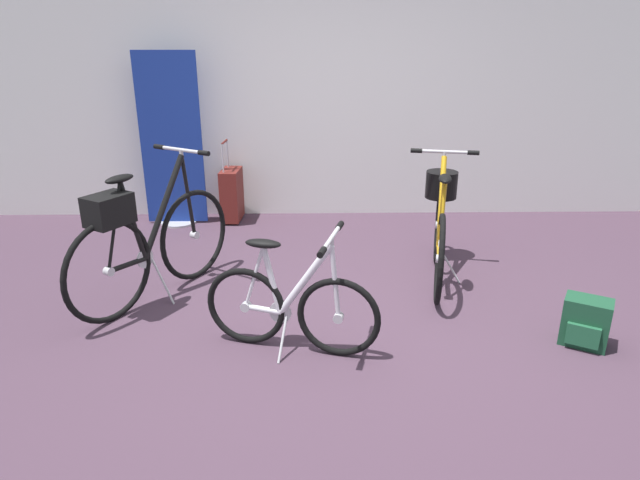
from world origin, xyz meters
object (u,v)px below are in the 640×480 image
(folding_bike_foreground, at_px, (291,305))
(display_bike_left, at_px, (440,221))
(display_bike_right, at_px, (146,240))
(backpack_on_floor, at_px, (586,323))
(rolling_suitcase, at_px, (232,194))
(floor_banner_stand, at_px, (172,150))

(folding_bike_foreground, xyz_separation_m, display_bike_left, (1.14, 1.13, 0.15))
(display_bike_left, height_order, display_bike_right, display_bike_right)
(display_bike_left, height_order, backpack_on_floor, display_bike_left)
(folding_bike_foreground, bearing_deg, backpack_on_floor, 0.53)
(rolling_suitcase, bearing_deg, floor_banner_stand, -173.14)
(floor_banner_stand, relative_size, display_bike_right, 1.28)
(display_bike_left, xyz_separation_m, display_bike_right, (-2.18, -0.44, 0.02))
(folding_bike_foreground, height_order, display_bike_right, display_bike_right)
(display_bike_right, xyz_separation_m, rolling_suitcase, (0.35, 1.82, -0.19))
(display_bike_right, bearing_deg, folding_bike_foreground, -33.66)
(folding_bike_foreground, distance_m, display_bike_right, 1.26)
(folding_bike_foreground, distance_m, backpack_on_floor, 1.83)
(folding_bike_foreground, relative_size, backpack_on_floor, 3.29)
(rolling_suitcase, xyz_separation_m, backpack_on_floor, (2.51, -2.50, -0.13))
(folding_bike_foreground, height_order, rolling_suitcase, rolling_suitcase)
(folding_bike_foreground, relative_size, display_bike_left, 0.77)
(floor_banner_stand, distance_m, backpack_on_floor, 3.95)
(display_bike_left, relative_size, backpack_on_floor, 4.28)
(display_bike_right, distance_m, rolling_suitcase, 1.87)
(rolling_suitcase, bearing_deg, display_bike_right, -100.98)
(display_bike_right, height_order, rolling_suitcase, display_bike_right)
(folding_bike_foreground, xyz_separation_m, rolling_suitcase, (-0.68, 2.51, -0.02))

